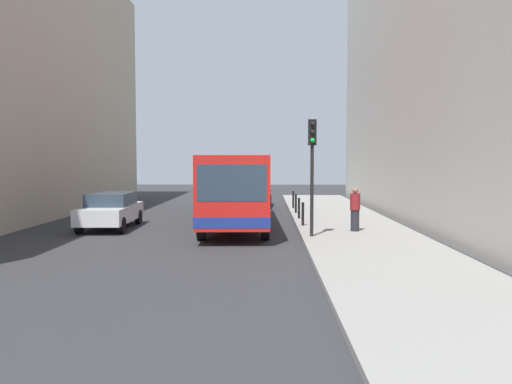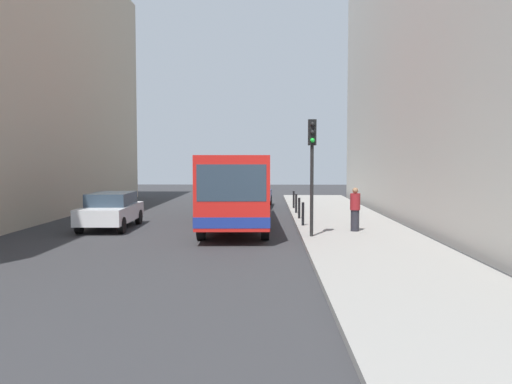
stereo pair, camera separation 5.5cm
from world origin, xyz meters
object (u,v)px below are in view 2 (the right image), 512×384
traffic_light (312,155)px  bollard_near (303,214)px  bus (236,186)px  bollard_mid (299,208)px  bollard_farthest (294,200)px  car_beside_bus (111,210)px  bollard_far (296,203)px  car_behind_bus (255,194)px  pedestrian_near_signal (355,209)px

traffic_light → bollard_near: size_ratio=4.32×
bus → traffic_light: bearing=123.6°
bollard_mid → bollard_farthest: 5.20m
traffic_light → bollard_mid: 6.17m
car_beside_bus → bollard_far: 9.48m
bus → car_beside_bus: (-5.13, -0.94, -0.94)m
car_beside_bus → traffic_light: 8.92m
traffic_light → bollard_near: (-0.10, 3.09, -2.38)m
car_beside_bus → bollard_near: (7.95, -0.03, -0.16)m
bus → car_behind_bus: bus is taller
bollard_mid → pedestrian_near_signal: size_ratio=0.58×
bollard_mid → pedestrian_near_signal: 4.69m
bus → pedestrian_near_signal: bearing=148.2°
car_behind_bus → traffic_light: bearing=102.9°
bus → bollard_near: 3.18m
traffic_light → bollard_farthest: bearing=90.5°
car_beside_bus → bollard_farthest: bearing=-137.2°
car_beside_bus → bollard_farthest: car_beside_bus is taller
bollard_far → bollard_farthest: (0.00, 2.60, 0.00)m
bus → bollard_far: bearing=-125.8°
car_behind_bus → pedestrian_near_signal: size_ratio=2.72×
bus → bollard_farthest: bus is taller
car_behind_bus → bollard_farthest: car_behind_bus is taller
bollard_farthest → pedestrian_near_signal: bearing=-79.0°
traffic_light → bollard_farthest: size_ratio=4.32×
bollard_farthest → bus: bearing=-112.5°
bollard_near → bus: bearing=160.8°
bollard_near → car_behind_bus: bearing=102.3°
traffic_light → bollard_mid: size_ratio=4.32×
car_behind_bus → bollard_near: 10.31m
car_beside_bus → car_behind_bus: size_ratio=0.99×
bollard_farthest → pedestrian_near_signal: 9.68m
car_behind_bus → bollard_far: car_behind_bus is taller
bus → pedestrian_near_signal: bus is taller
car_beside_bus → car_behind_bus: (5.75, 10.04, 0.00)m
car_behind_bus → bollard_farthest: (2.20, -2.27, -0.16)m
car_behind_bus → traffic_light: traffic_light is taller
bollard_near → bollard_farthest: (0.00, 7.80, 0.00)m
pedestrian_near_signal → bollard_farthest: bearing=-21.6°
traffic_light → pedestrian_near_signal: bearing=38.6°
car_behind_bus → bollard_near: size_ratio=4.72×
bollard_near → pedestrian_near_signal: (1.85, -1.69, 0.35)m
bus → bollard_near: bearing=158.8°
car_beside_bus → bollard_farthest: (7.95, 7.77, -0.16)m
car_behind_bus → pedestrian_near_signal: pedestrian_near_signal is taller
car_behind_bus → bollard_near: bearing=105.3°
traffic_light → bollard_far: traffic_light is taller
bollard_near → traffic_light: bearing=-88.1°
car_behind_bus → bollard_mid: size_ratio=4.72×
car_behind_bus → bollard_far: bearing=117.3°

